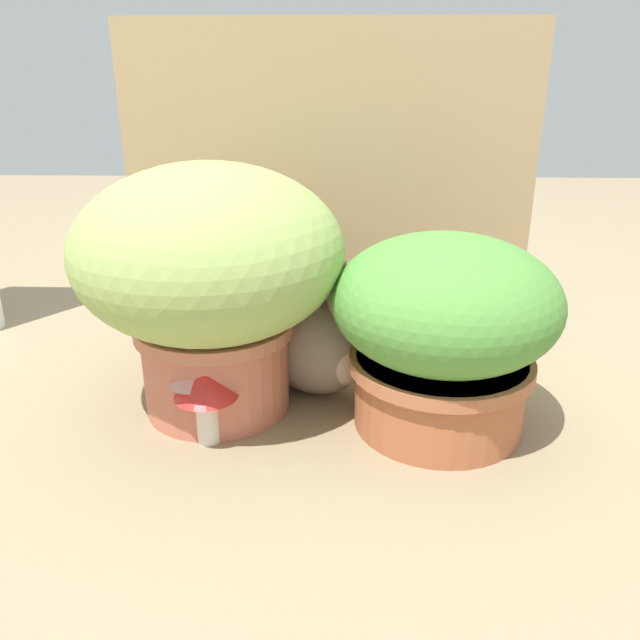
# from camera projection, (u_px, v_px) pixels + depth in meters

# --- Properties ---
(ground_plane) EXTENTS (6.00, 6.00, 0.00)m
(ground_plane) POSITION_uv_depth(u_px,v_px,m) (324.00, 423.00, 1.17)
(ground_plane) COLOR #8E7C5D
(cardboard_backdrop) EXTENTS (0.94, 0.03, 0.72)m
(cardboard_backdrop) POSITION_uv_depth(u_px,v_px,m) (328.00, 188.00, 1.46)
(cardboard_backdrop) COLOR tan
(cardboard_backdrop) RESTS_ON ground
(grass_planter) EXTENTS (0.49, 0.49, 0.47)m
(grass_planter) POSITION_uv_depth(u_px,v_px,m) (211.00, 271.00, 1.13)
(grass_planter) COLOR #C26B52
(grass_planter) RESTS_ON ground
(leafy_planter) EXTENTS (0.40, 0.40, 0.36)m
(leafy_planter) POSITION_uv_depth(u_px,v_px,m) (444.00, 327.00, 1.10)
(leafy_planter) COLOR #B0603B
(leafy_planter) RESTS_ON ground
(cat) EXTENTS (0.32, 0.32, 0.32)m
(cat) POSITION_uv_depth(u_px,v_px,m) (317.00, 336.00, 1.25)
(cat) COLOR #796958
(cat) RESTS_ON ground
(mushroom_ornament_pink) EXTENTS (0.09, 0.09, 0.14)m
(mushroom_ornament_pink) POSITION_uv_depth(u_px,v_px,m) (195.00, 385.00, 1.09)
(mushroom_ornament_pink) COLOR silver
(mushroom_ornament_pink) RESTS_ON ground
(mushroom_ornament_red) EXTENTS (0.11, 0.11, 0.14)m
(mushroom_ornament_red) POSITION_uv_depth(u_px,v_px,m) (206.00, 390.00, 1.08)
(mushroom_ornament_red) COLOR silver
(mushroom_ornament_red) RESTS_ON ground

